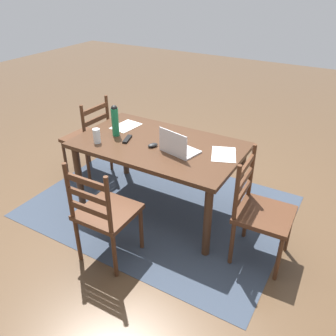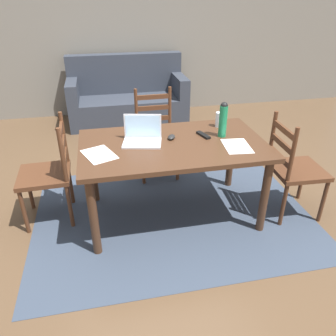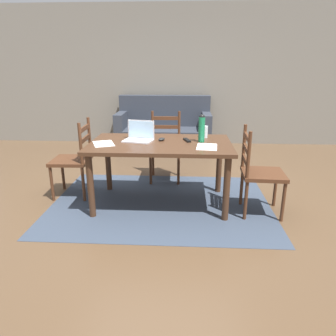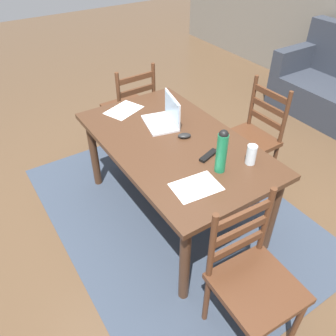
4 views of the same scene
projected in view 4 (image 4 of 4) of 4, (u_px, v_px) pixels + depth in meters
ground_plane at (173, 211)px, 2.99m from camera, size 14.00×14.00×0.00m
area_rug at (173, 211)px, 2.99m from camera, size 2.55×1.87×0.01m
dining_table at (174, 151)px, 2.59m from camera, size 1.58×0.94×0.74m
chair_far_head at (251, 138)px, 3.07m from camera, size 0.45×0.45×0.95m
chair_left_far at (130, 109)px, 3.50m from camera, size 0.45×0.45×0.95m
chair_right_near at (253, 281)px, 1.92m from camera, size 0.46×0.46×0.95m
laptop at (165, 117)px, 2.70m from camera, size 0.36×0.29×0.23m
water_bottle at (222, 150)px, 2.16m from camera, size 0.07×0.07×0.31m
drinking_glass at (251, 155)px, 2.28m from camera, size 0.07×0.07×0.14m
computer_mouse at (184, 136)px, 2.56m from camera, size 0.10×0.12×0.03m
tv_remote at (209, 155)px, 2.38m from camera, size 0.09×0.18×0.02m
paper_stack_left at (124, 110)px, 2.91m from camera, size 0.31×0.35×0.00m
paper_stack_right at (196, 187)px, 2.13m from camera, size 0.24×0.32×0.00m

